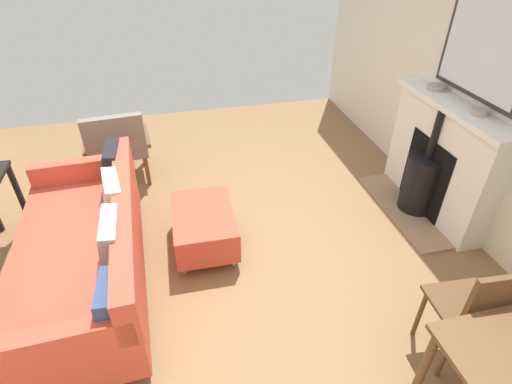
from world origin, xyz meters
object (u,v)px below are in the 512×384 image
object	(u,v)px
sofa	(88,252)
armchair_accent	(117,144)
ottoman	(204,225)
dining_chair_near_fireplace	(477,309)
fireplace	(437,165)
mantel_bowl_near	(436,87)
mantel_bowl_far	(480,112)

from	to	relation	value
sofa	armchair_accent	distance (m)	1.53
ottoman	dining_chair_near_fireplace	size ratio (longest dim) A/B	0.84
dining_chair_near_fireplace	fireplace	bearing A→B (deg)	-116.76
mantel_bowl_near	mantel_bowl_far	bearing A→B (deg)	90.00
mantel_bowl_near	dining_chair_near_fireplace	world-z (taller)	mantel_bowl_near
mantel_bowl_near	armchair_accent	size ratio (longest dim) A/B	0.19
mantel_bowl_near	ottoman	distance (m)	2.53
mantel_bowl_near	armchair_accent	bearing A→B (deg)	-15.68
mantel_bowl_near	dining_chair_near_fireplace	distance (m)	2.20
fireplace	armchair_accent	xyz separation A→B (m)	(3.03, -1.22, -0.03)
ottoman	armchair_accent	bearing A→B (deg)	-59.19
fireplace	ottoman	bearing A→B (deg)	1.12
mantel_bowl_far	ottoman	xyz separation A→B (m)	(2.32, -0.20, -0.93)
fireplace	armchair_accent	size ratio (longest dim) A/B	1.64
mantel_bowl_near	sofa	bearing A→B (deg)	11.32
fireplace	dining_chair_near_fireplace	bearing A→B (deg)	63.24
fireplace	mantel_bowl_near	size ratio (longest dim) A/B	8.74
mantel_bowl_near	ottoman	bearing A→B (deg)	9.76
mantel_bowl_far	dining_chair_near_fireplace	xyz separation A→B (m)	(0.84, 1.34, -0.62)
ottoman	dining_chair_near_fireplace	world-z (taller)	dining_chair_near_fireplace
armchair_accent	dining_chair_near_fireplace	bearing A→B (deg)	128.58
fireplace	ottoman	xyz separation A→B (m)	(2.28, 0.04, -0.28)
mantel_bowl_far	fireplace	bearing A→B (deg)	-79.83
dining_chair_near_fireplace	sofa	bearing A→B (deg)	-28.15
mantel_bowl_near	fireplace	bearing A→B (deg)	83.00
fireplace	ottoman	distance (m)	2.29
sofa	armchair_accent	size ratio (longest dim) A/B	2.35
mantel_bowl_near	ottoman	world-z (taller)	mantel_bowl_near
sofa	dining_chair_near_fireplace	bearing A→B (deg)	151.85
sofa	dining_chair_near_fireplace	world-z (taller)	dining_chair_near_fireplace
armchair_accent	mantel_bowl_near	bearing A→B (deg)	164.32
mantel_bowl_far	armchair_accent	world-z (taller)	mantel_bowl_far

